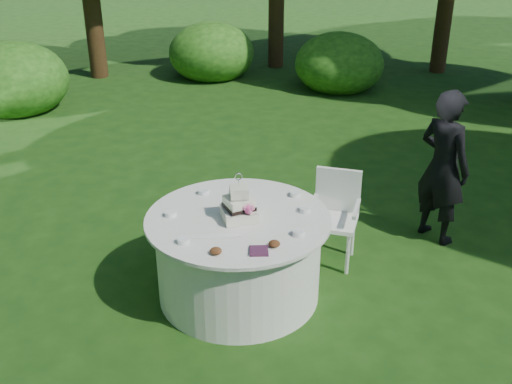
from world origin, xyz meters
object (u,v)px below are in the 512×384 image
napkins (259,251)px  table (239,256)px  cake (239,207)px  chair (335,210)px  guest (443,167)px

napkins → table: (-0.15, 0.56, -0.39)m
cake → chair: size_ratio=0.46×
chair → guest: bearing=18.2°
table → napkins: bearing=-74.6°
chair → cake: bearing=-146.0°
napkins → cake: cake is taller
napkins → chair: chair is taller
guest → table: 2.27m
guest → chair: guest is taller
table → cake: size_ratio=3.77×
table → guest: bearing=25.0°
napkins → guest: bearing=38.7°
cake → guest: bearing=25.9°
table → chair: 1.09m
guest → cake: size_ratio=3.81×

